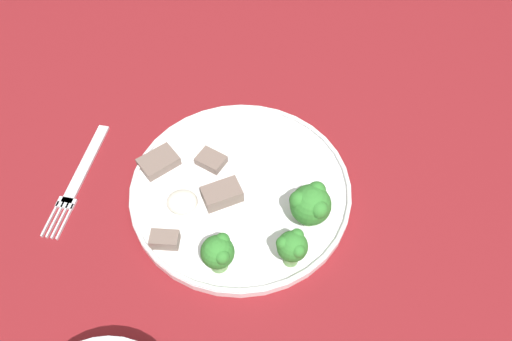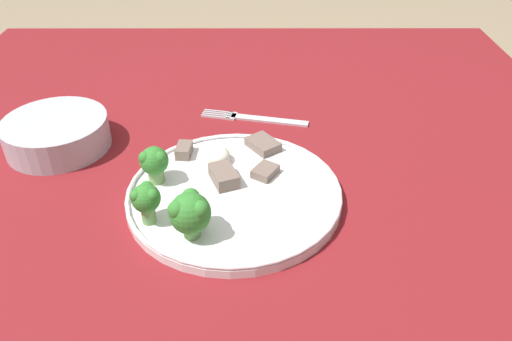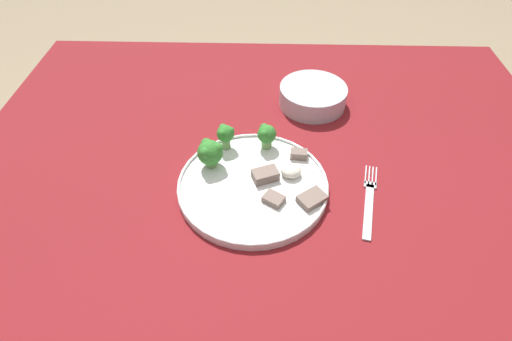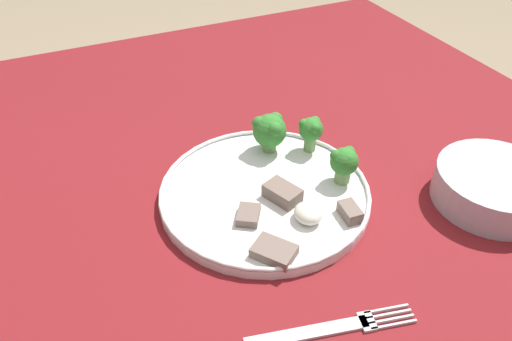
% 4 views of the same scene
% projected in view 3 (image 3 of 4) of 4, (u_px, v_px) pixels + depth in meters
% --- Properties ---
extents(ground_plane, '(8.00, 8.00, 0.00)m').
position_uv_depth(ground_plane, '(264.00, 338.00, 1.27)').
color(ground_plane, '#9E896B').
extents(table, '(1.29, 1.16, 0.71)m').
position_uv_depth(table, '(269.00, 214.00, 0.83)').
color(table, maroon).
rests_on(table, ground_plane).
extents(dinner_plate, '(0.29, 0.29, 0.02)m').
position_uv_depth(dinner_plate, '(253.00, 186.00, 0.76)').
color(dinner_plate, white).
rests_on(dinner_plate, table).
extents(fork, '(0.06, 0.19, 0.00)m').
position_uv_depth(fork, '(369.00, 201.00, 0.75)').
color(fork, silver).
rests_on(fork, table).
extents(cream_bowl, '(0.16, 0.16, 0.05)m').
position_uv_depth(cream_bowl, '(313.00, 96.00, 0.95)').
color(cream_bowl, '#B7BCC6').
rests_on(cream_bowl, table).
extents(broccoli_floret_near_rim_left, '(0.04, 0.04, 0.05)m').
position_uv_depth(broccoli_floret_near_rim_left, '(225.00, 134.00, 0.81)').
color(broccoli_floret_near_rim_left, '#709E56').
rests_on(broccoli_floret_near_rim_left, dinner_plate).
extents(broccoli_floret_center_left, '(0.04, 0.04, 0.05)m').
position_uv_depth(broccoli_floret_center_left, '(267.00, 135.00, 0.82)').
color(broccoli_floret_center_left, '#709E56').
rests_on(broccoli_floret_center_left, dinner_plate).
extents(broccoli_floret_back_left, '(0.05, 0.05, 0.06)m').
position_uv_depth(broccoli_floret_back_left, '(210.00, 152.00, 0.77)').
color(broccoli_floret_back_left, '#709E56').
rests_on(broccoli_floret_back_left, dinner_plate).
extents(meat_slice_front_slice, '(0.06, 0.05, 0.02)m').
position_uv_depth(meat_slice_front_slice, '(265.00, 175.00, 0.77)').
color(meat_slice_front_slice, '#756056').
rests_on(meat_slice_front_slice, dinner_plate).
extents(meat_slice_middle_slice, '(0.06, 0.06, 0.01)m').
position_uv_depth(meat_slice_middle_slice, '(312.00, 199.00, 0.73)').
color(meat_slice_middle_slice, '#756056').
rests_on(meat_slice_middle_slice, dinner_plate).
extents(meat_slice_rear_slice, '(0.04, 0.02, 0.02)m').
position_uv_depth(meat_slice_rear_slice, '(299.00, 154.00, 0.81)').
color(meat_slice_rear_slice, '#756056').
rests_on(meat_slice_rear_slice, dinner_plate).
extents(meat_slice_edge_slice, '(0.05, 0.04, 0.01)m').
position_uv_depth(meat_slice_edge_slice, '(274.00, 199.00, 0.73)').
color(meat_slice_edge_slice, '#756056').
rests_on(meat_slice_edge_slice, dinner_plate).
extents(sauce_dollop, '(0.04, 0.04, 0.02)m').
position_uv_depth(sauce_dollop, '(291.00, 171.00, 0.77)').
color(sauce_dollop, silver).
rests_on(sauce_dollop, dinner_plate).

